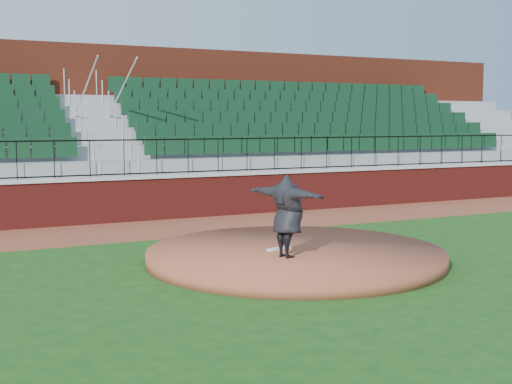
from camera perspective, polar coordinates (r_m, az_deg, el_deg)
ground at (r=13.39m, az=2.83°, el=-6.15°), size 90.00×90.00×0.00m
warning_track at (r=18.23m, az=-5.38°, el=-2.89°), size 34.00×3.20×0.01m
field_wall at (r=19.64m, az=-7.04°, el=-0.51°), size 34.00×0.35×1.20m
wall_cap at (r=19.58m, az=-7.06°, el=1.38°), size 34.00×0.45×0.10m
wall_railing at (r=19.54m, az=-7.08°, el=2.99°), size 34.00×0.05×1.00m
seating_stands at (r=22.12m, az=-9.40°, el=4.60°), size 34.00×5.10×4.60m
concourse_wall at (r=24.81m, az=-11.27°, el=5.75°), size 34.00×0.50×5.50m
pitchers_mound at (r=13.67m, az=3.35°, el=-5.37°), size 6.01×6.01×0.25m
pitching_rubber at (r=13.59m, az=2.01°, el=-4.81°), size 0.61×0.32×0.04m
pitcher at (r=12.69m, az=2.68°, el=-2.07°), size 1.05×2.01×1.58m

